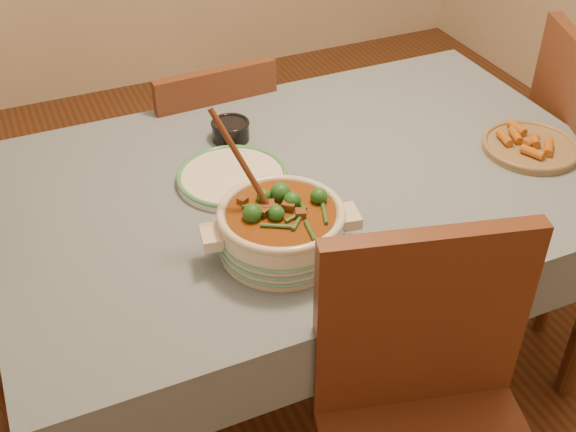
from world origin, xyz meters
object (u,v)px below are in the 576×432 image
object	(u,v)px
stew_casserole	(281,226)
chair_near	(429,424)
condiment_bowl	(231,129)
dining_table	(307,205)
white_plate	(232,177)
fried_plate	(531,145)
chair_far	(210,156)

from	to	relation	value
stew_casserole	chair_near	world-z (taller)	stew_casserole
condiment_bowl	chair_near	world-z (taller)	chair_near
dining_table	stew_casserole	world-z (taller)	stew_casserole
white_plate	fried_plate	bearing A→B (deg)	-13.46
dining_table	stew_casserole	size ratio (longest dim) A/B	4.44
condiment_bowl	chair_far	xyz separation A→B (m)	(0.03, 0.34, -0.30)
stew_casserole	white_plate	size ratio (longest dim) A/B	1.25
chair_near	condiment_bowl	bearing A→B (deg)	109.18
chair_far	chair_near	world-z (taller)	chair_near
stew_casserole	chair_near	distance (m)	0.54
white_plate	chair_near	world-z (taller)	chair_near
condiment_bowl	chair_far	size ratio (longest dim) A/B	0.14
dining_table	white_plate	bearing A→B (deg)	160.68
stew_casserole	fried_plate	xyz separation A→B (m)	(0.83, 0.12, -0.06)
fried_plate	chair_near	size ratio (longest dim) A/B	0.35
stew_casserole	dining_table	bearing A→B (deg)	53.37
stew_casserole	white_plate	distance (m)	0.33
stew_casserole	white_plate	world-z (taller)	stew_casserole
white_plate	chair_far	bearing A→B (deg)	78.98
stew_casserole	fried_plate	bearing A→B (deg)	8.46
white_plate	chair_near	distance (m)	0.81
fried_plate	chair_near	distance (m)	0.91
dining_table	fried_plate	distance (m)	0.66
white_plate	condiment_bowl	world-z (taller)	condiment_bowl
dining_table	fried_plate	bearing A→B (deg)	-11.62
chair_far	chair_near	bearing A→B (deg)	89.63
white_plate	chair_far	world-z (taller)	chair_far
condiment_bowl	dining_table	bearing A→B (deg)	-66.15
condiment_bowl	fried_plate	distance (m)	0.86
fried_plate	chair_far	bearing A→B (deg)	134.28
condiment_bowl	fried_plate	xyz separation A→B (m)	(0.76, -0.41, -0.02)
white_plate	fried_plate	xyz separation A→B (m)	(0.83, -0.20, 0.00)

